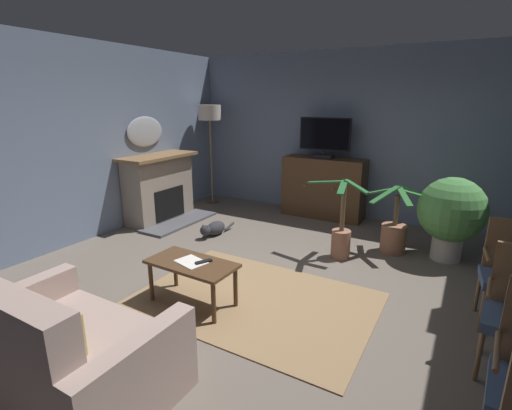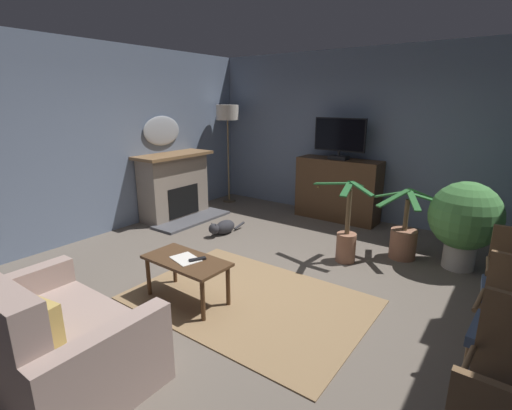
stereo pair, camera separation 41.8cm
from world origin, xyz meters
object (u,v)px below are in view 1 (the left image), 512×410
wall_mirror_oval (145,132)px  potted_plant_tall_palm_by_window (451,212)px  potted_plant_leafy_by_curtain (394,234)px  cat (214,229)px  fireplace (160,189)px  potted_plant_on_hearth_side (341,236)px  coffee_table (192,268)px  tv_cabinet (323,189)px  sofa_floral (66,355)px  floor_lamp (210,118)px  side_chair_nearest_door (512,272)px  tv_remote (204,262)px  folded_newspaper (191,262)px  television (325,137)px

wall_mirror_oval → potted_plant_tall_palm_by_window: size_ratio=0.72×
potted_plant_leafy_by_curtain → cat: 2.61m
fireplace → potted_plant_on_hearth_side: size_ratio=1.34×
coffee_table → potted_plant_on_hearth_side: 2.11m
fireplace → tv_cabinet: 2.83m
sofa_floral → potted_plant_leafy_by_curtain: sofa_floral is taller
coffee_table → cat: coffee_table is taller
coffee_table → floor_lamp: 4.15m
side_chair_nearest_door → tv_remote: bearing=-156.4°
tv_remote → wall_mirror_oval: bearing=82.1°
potted_plant_leafy_by_curtain → potted_plant_tall_palm_by_window: 0.76m
folded_newspaper → coffee_table: bearing=18.6°
tv_remote → potted_plant_tall_palm_by_window: (2.03, 2.48, 0.17)m
television → coffee_table: size_ratio=0.96×
wall_mirror_oval → sofa_floral: wall_mirror_oval is taller
side_chair_nearest_door → cat: bearing=171.9°
coffee_table → wall_mirror_oval: bearing=142.7°
coffee_table → tv_remote: tv_remote is taller
wall_mirror_oval → potted_plant_on_hearth_side: 3.65m
folded_newspaper → sofa_floral: bearing=-74.5°
tv_cabinet → floor_lamp: (-2.28, -0.21, 1.18)m
tv_cabinet → television: television is taller
folded_newspaper → side_chair_nearest_door: 2.97m
tv_remote → floor_lamp: size_ratio=0.09×
side_chair_nearest_door → potted_plant_tall_palm_by_window: (-0.58, 1.34, 0.12)m
coffee_table → potted_plant_leafy_by_curtain: 2.86m
fireplace → sofa_floral: fireplace is taller
coffee_table → tv_remote: 0.15m
tv_cabinet → sofa_floral: bearing=-90.9°
tv_remote → television: bearing=27.9°
potted_plant_on_hearth_side → folded_newspaper: bearing=-116.4°
potted_plant_on_hearth_side → wall_mirror_oval: bearing=179.5°
potted_plant_leafy_by_curtain → potted_plant_tall_palm_by_window: potted_plant_tall_palm_by_window is taller
television → potted_plant_on_hearth_side: size_ratio=0.83×
tv_cabinet → sofa_floral: tv_cabinet is taller
tv_remote → potted_plant_leafy_by_curtain: (1.39, 2.38, -0.21)m
tv_remote → floor_lamp: (-2.30, 3.23, 1.21)m
tv_cabinet → television: (0.00, -0.05, 0.91)m
coffee_table → tv_remote: size_ratio=5.41×
coffee_table → side_chair_nearest_door: (2.72, 1.19, 0.12)m
potted_plant_on_hearth_side → fireplace: bearing=179.5°
television → sofa_floral: bearing=-90.9°
television → potted_plant_leafy_by_curtain: television is taller
cat → tv_cabinet: bearing=58.3°
fireplace → tv_remote: fireplace is taller
coffee_table → potted_plant_tall_palm_by_window: bearing=49.7°
potted_plant_tall_palm_by_window → sofa_floral: bearing=-118.6°
tv_remote → sofa_floral: sofa_floral is taller
tv_remote → potted_plant_leafy_by_curtain: size_ratio=0.18×
wall_mirror_oval → floor_lamp: (0.33, 1.37, 0.18)m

